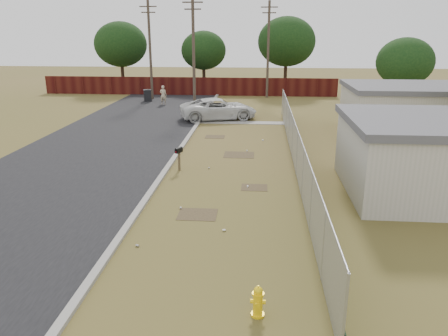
# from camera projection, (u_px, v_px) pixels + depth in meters

# --- Properties ---
(ground) EXTENTS (120.00, 120.00, 0.00)m
(ground) POSITION_uv_depth(u_px,v_px,m) (229.00, 172.00, 20.45)
(ground) COLOR brown
(ground) RESTS_ON ground
(street) EXTENTS (15.10, 60.00, 0.12)m
(street) POSITION_uv_depth(u_px,v_px,m) (136.00, 131.00, 28.63)
(street) COLOR black
(street) RESTS_ON ground
(chainlink_fence) EXTENTS (0.10, 27.06, 2.02)m
(chainlink_fence) POSITION_uv_depth(u_px,v_px,m) (296.00, 151.00, 20.94)
(chainlink_fence) COLOR #999BA1
(chainlink_fence) RESTS_ON ground
(privacy_fence) EXTENTS (30.00, 0.12, 1.80)m
(privacy_fence) POSITION_uv_depth(u_px,v_px,m) (188.00, 86.00, 44.40)
(privacy_fence) COLOR #42140E
(privacy_fence) RESTS_ON ground
(utility_poles) EXTENTS (12.60, 8.24, 9.00)m
(utility_poles) POSITION_uv_depth(u_px,v_px,m) (205.00, 50.00, 38.96)
(utility_poles) COLOR #4A3D31
(utility_poles) RESTS_ON ground
(houses) EXTENTS (9.30, 17.24, 3.10)m
(houses) POSITION_uv_depth(u_px,v_px,m) (424.00, 129.00, 22.19)
(houses) COLOR beige
(houses) RESTS_ON ground
(horizon_trees) EXTENTS (33.32, 31.94, 7.78)m
(horizon_trees) POSITION_uv_depth(u_px,v_px,m) (256.00, 49.00, 41.37)
(horizon_trees) COLOR #352417
(horizon_trees) RESTS_ON ground
(fire_hydrant) EXTENTS (0.36, 0.36, 0.80)m
(fire_hydrant) POSITION_uv_depth(u_px,v_px,m) (258.00, 302.00, 10.08)
(fire_hydrant) COLOR yellow
(fire_hydrant) RESTS_ON ground
(mailbox) EXTENTS (0.33, 0.48, 1.13)m
(mailbox) POSITION_uv_depth(u_px,v_px,m) (179.00, 152.00, 20.46)
(mailbox) COLOR brown
(mailbox) RESTS_ON ground
(pickup_truck) EXTENTS (6.17, 4.21, 1.57)m
(pickup_truck) POSITION_uv_depth(u_px,v_px,m) (219.00, 109.00, 32.35)
(pickup_truck) COLOR silver
(pickup_truck) RESTS_ON ground
(pedestrian) EXTENTS (0.64, 0.44, 1.70)m
(pedestrian) POSITION_uv_depth(u_px,v_px,m) (163.00, 95.00, 38.71)
(pedestrian) COLOR tan
(pedestrian) RESTS_ON ground
(trash_bin) EXTENTS (0.91, 0.89, 1.09)m
(trash_bin) POSITION_uv_depth(u_px,v_px,m) (147.00, 95.00, 40.59)
(trash_bin) COLOR black
(trash_bin) RESTS_ON ground
(scattered_litter) EXTENTS (4.00, 13.94, 0.07)m
(scattered_litter) POSITION_uv_depth(u_px,v_px,m) (223.00, 181.00, 19.10)
(scattered_litter) COLOR white
(scattered_litter) RESTS_ON ground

